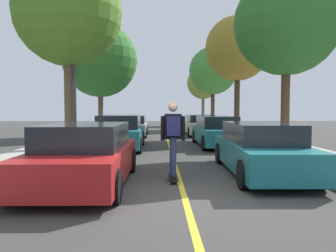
% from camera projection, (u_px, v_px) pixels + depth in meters
% --- Properties ---
extents(ground, '(80.00, 80.00, 0.00)m').
position_uv_depth(ground, '(184.00, 197.00, 6.35)').
color(ground, '#3D3A38').
extents(center_line, '(0.12, 39.20, 0.01)m').
position_uv_depth(center_line, '(175.00, 163.00, 10.34)').
color(center_line, gold).
rests_on(center_line, ground).
extents(parked_car_left_nearest, '(2.05, 4.41, 1.37)m').
position_uv_depth(parked_car_left_nearest, '(85.00, 155.00, 7.35)').
color(parked_car_left_nearest, maroon).
rests_on(parked_car_left_nearest, ground).
extents(parked_car_left_near, '(2.02, 4.38, 1.45)m').
position_uv_depth(parked_car_left_near, '(120.00, 133.00, 13.91)').
color(parked_car_left_near, '#196066').
rests_on(parked_car_left_near, ground).
extents(parked_car_left_far, '(1.91, 4.54, 1.29)m').
position_uv_depth(parked_car_left_far, '(133.00, 126.00, 20.57)').
color(parked_car_left_far, '#B7B7BC').
rests_on(parked_car_left_far, ground).
extents(parked_car_right_nearest, '(1.92, 4.75, 1.35)m').
position_uv_depth(parked_car_right_nearest, '(260.00, 149.00, 8.56)').
color(parked_car_right_nearest, '#196066').
rests_on(parked_car_right_nearest, ground).
extents(parked_car_right_near, '(1.88, 4.68, 1.39)m').
position_uv_depth(parked_car_right_near, '(217.00, 132.00, 15.00)').
color(parked_car_right_near, '#196066').
rests_on(parked_car_right_near, ground).
extents(parked_car_right_far, '(1.91, 4.66, 1.33)m').
position_uv_depth(parked_car_right_far, '(200.00, 125.00, 21.31)').
color(parked_car_right_far, '#BCAD89').
rests_on(parked_car_right_far, ground).
extents(street_tree_left_nearest, '(4.36, 4.36, 7.68)m').
position_uv_depth(street_tree_left_nearest, '(68.00, 13.00, 13.22)').
color(street_tree_left_nearest, brown).
rests_on(street_tree_left_nearest, sidewalk_left).
extents(street_tree_left_near, '(4.63, 4.63, 6.95)m').
position_uv_depth(street_tree_left_near, '(100.00, 60.00, 20.35)').
color(street_tree_left_near, brown).
rests_on(street_tree_left_near, sidewalk_left).
extents(street_tree_right_nearest, '(3.83, 3.83, 6.63)m').
position_uv_depth(street_tree_right_nearest, '(287.00, 23.00, 11.86)').
color(street_tree_right_nearest, '#4C3823').
rests_on(street_tree_right_nearest, sidewalk_right).
extents(street_tree_right_near, '(3.84, 3.84, 7.09)m').
position_uv_depth(street_tree_right_near, '(238.00, 49.00, 19.29)').
color(street_tree_right_near, '#3D2D1E').
rests_on(street_tree_right_near, sidewalk_right).
extents(street_tree_right_far, '(4.12, 4.12, 6.94)m').
position_uv_depth(street_tree_right_far, '(213.00, 71.00, 28.08)').
color(street_tree_right_far, '#3D2D1E').
rests_on(street_tree_right_far, sidewalk_right).
extents(street_tree_right_farthest, '(3.40, 3.40, 6.03)m').
position_uv_depth(street_tree_right_farthest, '(203.00, 83.00, 34.35)').
color(street_tree_right_farthest, brown).
rests_on(street_tree_right_farthest, sidewalk_right).
extents(streetlamp, '(0.36, 0.24, 6.16)m').
position_uv_depth(streetlamp, '(74.00, 62.00, 13.16)').
color(streetlamp, '#38383D').
rests_on(streetlamp, sidewalk_left).
extents(skateboard, '(0.22, 0.84, 0.10)m').
position_uv_depth(skateboard, '(173.00, 177.00, 7.74)').
color(skateboard, black).
rests_on(skateboard, ground).
extents(skateboarder, '(0.58, 0.70, 1.78)m').
position_uv_depth(skateboarder, '(173.00, 134.00, 7.65)').
color(skateboarder, black).
rests_on(skateboarder, skateboard).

